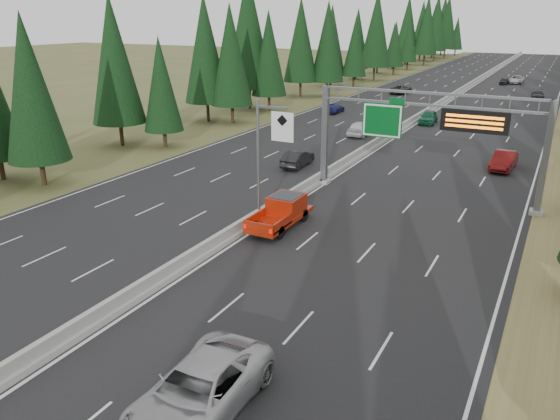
% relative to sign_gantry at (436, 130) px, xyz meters
% --- Properties ---
extents(road, '(32.00, 260.00, 0.08)m').
position_rel_sign_gantry_xyz_m(road, '(-8.92, 45.12, -5.23)').
color(road, black).
rests_on(road, ground).
extents(shoulder_left, '(3.60, 260.00, 0.06)m').
position_rel_sign_gantry_xyz_m(shoulder_left, '(-26.72, 45.12, -5.24)').
color(shoulder_left, '#495125').
rests_on(shoulder_left, ground).
extents(median_barrier, '(0.70, 260.00, 0.85)m').
position_rel_sign_gantry_xyz_m(median_barrier, '(-8.92, 45.12, -4.85)').
color(median_barrier, gray).
rests_on(median_barrier, road).
extents(sign_gantry, '(16.75, 0.98, 7.80)m').
position_rel_sign_gantry_xyz_m(sign_gantry, '(0.00, 0.00, 0.00)').
color(sign_gantry, slate).
rests_on(sign_gantry, road).
extents(hov_sign_pole, '(2.80, 0.50, 8.00)m').
position_rel_sign_gantry_xyz_m(hov_sign_pole, '(-8.33, -9.92, -0.54)').
color(hov_sign_pole, slate).
rests_on(hov_sign_pole, road).
extents(tree_row_left, '(11.99, 243.42, 18.96)m').
position_rel_sign_gantry_xyz_m(tree_row_left, '(-30.77, 48.26, 4.05)').
color(tree_row_left, black).
rests_on(tree_row_left, ground).
extents(silver_minivan, '(3.21, 6.59, 1.80)m').
position_rel_sign_gantry_xyz_m(silver_minivan, '(-1.56, -26.88, -4.29)').
color(silver_minivan, '#AFAEB3').
rests_on(silver_minivan, road).
extents(red_pickup, '(2.07, 5.79, 1.89)m').
position_rel_sign_gantry_xyz_m(red_pickup, '(-7.21, -9.68, -4.14)').
color(red_pickup, black).
rests_on(red_pickup, road).
extents(car_ahead_green, '(2.26, 4.88, 1.62)m').
position_rel_sign_gantry_xyz_m(car_ahead_green, '(-7.15, 29.97, -4.38)').
color(car_ahead_green, '#125234').
rests_on(car_ahead_green, road).
extents(car_ahead_dkred, '(2.03, 4.97, 1.60)m').
position_rel_sign_gantry_xyz_m(car_ahead_dkred, '(3.84, 11.35, -4.39)').
color(car_ahead_dkred, '#620E0E').
rests_on(car_ahead_dkred, road).
extents(car_ahead_dkgrey, '(2.25, 4.74, 1.33)m').
position_rel_sign_gantry_xyz_m(car_ahead_dkgrey, '(3.57, 59.64, -4.52)').
color(car_ahead_dkgrey, '#232325').
rests_on(car_ahead_dkgrey, road).
extents(car_ahead_white, '(2.71, 5.58, 1.53)m').
position_rel_sign_gantry_xyz_m(car_ahead_white, '(-1.54, 80.36, -4.42)').
color(car_ahead_white, '#B5B5B5').
rests_on(car_ahead_white, road).
extents(car_ahead_far, '(1.51, 3.75, 1.28)m').
position_rel_sign_gantry_xyz_m(car_ahead_far, '(-3.64, 77.80, -4.55)').
color(car_ahead_far, black).
rests_on(car_ahead_far, road).
extents(car_onc_near, '(1.75, 4.52, 1.47)m').
position_rel_sign_gantry_xyz_m(car_onc_near, '(-12.72, 3.81, -4.45)').
color(car_onc_near, black).
rests_on(car_onc_near, road).
extents(car_onc_blue, '(1.84, 4.42, 1.28)m').
position_rel_sign_gantry_xyz_m(car_onc_blue, '(-20.62, 31.78, -4.55)').
color(car_onc_blue, navy).
rests_on(car_onc_blue, road).
extents(car_onc_white, '(1.95, 4.84, 1.65)m').
position_rel_sign_gantry_xyz_m(car_onc_white, '(-12.27, 19.18, -4.36)').
color(car_onc_white, silver).
rests_on(car_onc_white, road).
extents(car_onc_far, '(2.76, 5.61, 1.53)m').
position_rel_sign_gantry_xyz_m(car_onc_far, '(-17.81, 55.32, -4.42)').
color(car_onc_far, black).
rests_on(car_onc_far, road).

